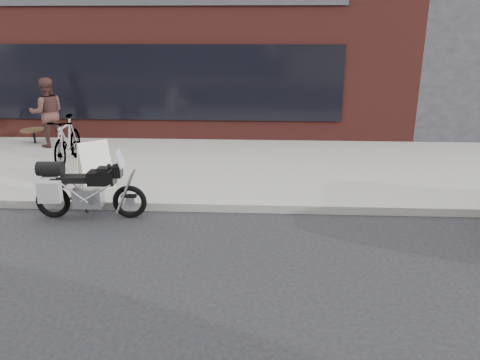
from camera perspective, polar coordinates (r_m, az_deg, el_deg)
The scene contains 7 objects.
near_sidewalk at distance 11.12m, azimuth -1.92°, elevation 2.22°, with size 44.00×6.00×0.15m, color gray.
storefront at distance 17.90m, azimuth -6.69°, elevation 15.22°, with size 14.00×10.07×4.50m.
motorcycle at distance 8.32m, azimuth -18.68°, elevation -1.08°, with size 1.90×0.67×1.20m.
bicycle_rear at distance 11.23m, azimuth -20.31°, elevation 4.52°, with size 0.51×1.82×1.09m, color gray.
sandwich_sign at distance 9.40m, azimuth -17.31°, elevation 1.79°, with size 0.77×0.77×0.91m.
cafe_table at distance 13.71m, azimuth -23.87°, elevation 5.55°, with size 0.66×0.66×0.38m.
cafe_patron_left at distance 13.07m, azimuth -22.42°, elevation 7.60°, with size 0.86×0.67×1.77m, color #452925.
Camera 1 is at (0.92, -3.65, 3.12)m, focal length 35.00 mm.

